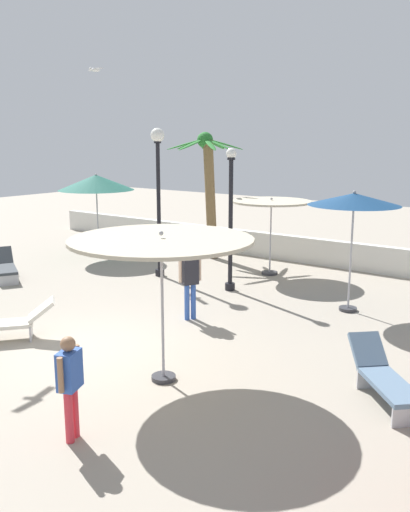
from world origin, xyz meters
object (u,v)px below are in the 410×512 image
object	(u,v)px
patio_umbrella_4	(161,244)
guest_0	(70,379)
lamp_post_1	(158,180)
guest_1	(190,277)
patio_umbrella_1	(96,183)
lounge_chair_1	(384,376)
seagull_1	(95,69)
patio_umbrella_3	(271,206)
lamp_post_0	(231,217)
lounge_chair_2	(10,322)
patio_umbrella_0	(354,201)
lounge_chair_0	(5,266)
palm_tree_2	(208,178)

from	to	relation	value
patio_umbrella_4	guest_0	bearing A→B (deg)	-83.50
lamp_post_1	guest_1	distance (m)	4.75
lamp_post_1	guest_0	bearing A→B (deg)	-56.20
patio_umbrella_1	lounge_chair_1	xyz separation A→B (m)	(12.15, -5.00, -2.25)
patio_umbrella_1	guest_1	size ratio (longest dim) A/B	1.74
guest_1	seagull_1	bearing A→B (deg)	152.91
patio_umbrella_3	lamp_post_0	xyz separation A→B (m)	(0.03, -2.27, -0.09)
seagull_1	patio_umbrella_3	bearing A→B (deg)	14.90
seagull_1	lamp_post_0	bearing A→B (deg)	-6.77
patio_umbrella_1	lounge_chair_2	world-z (taller)	patio_umbrella_1
patio_umbrella_0	patio_umbrella_3	world-z (taller)	patio_umbrella_0
patio_umbrella_3	seagull_1	xyz separation A→B (m)	(-5.90, -1.57, 4.26)
lounge_chair_1	lounge_chair_2	world-z (taller)	lounge_chair_1
patio_umbrella_3	guest_0	bearing A→B (deg)	-75.33
patio_umbrella_0	guest_1	xyz separation A→B (m)	(-2.72, -2.86, -1.69)
patio_umbrella_0	patio_umbrella_4	xyz separation A→B (m)	(-1.05, -5.76, -0.29)
lounge_chair_0	lounge_chair_1	bearing A→B (deg)	-4.73
patio_umbrella_0	lounge_chair_2	bearing A→B (deg)	-128.54
patio_umbrella_1	lounge_chair_1	distance (m)	13.33
guest_0	seagull_1	size ratio (longest dim) A/B	1.32
patio_umbrella_0	lounge_chair_2	world-z (taller)	patio_umbrella_0
seagull_1	lounge_chair_0	bearing A→B (deg)	-93.91
lamp_post_0	patio_umbrella_4	bearing A→B (deg)	-67.10
palm_tree_2	lounge_chair_2	distance (m)	9.63
lamp_post_1	patio_umbrella_3	bearing A→B (deg)	39.78
lounge_chair_1	seagull_1	size ratio (longest dim) A/B	1.50
guest_0	seagull_1	xyz separation A→B (m)	(-8.54, 8.53, 5.49)
seagull_1	patio_umbrella_4	bearing A→B (deg)	-37.14
patio_umbrella_4	lounge_chair_2	xyz separation A→B (m)	(-3.88, -0.43, -2.05)
lamp_post_1	seagull_1	xyz separation A→B (m)	(-3.25, 0.63, 3.45)
patio_umbrella_3	patio_umbrella_4	size ratio (longest dim) A/B	0.78
patio_umbrella_3	guest_0	xyz separation A→B (m)	(2.64, -10.10, -1.23)
patio_umbrella_0	guest_1	bearing A→B (deg)	-133.53
patio_umbrella_0	lamp_post_0	world-z (taller)	lamp_post_0
lounge_chair_2	patio_umbrella_0	bearing A→B (deg)	51.46
patio_umbrella_3	palm_tree_2	size ratio (longest dim) A/B	0.55
patio_umbrella_0	seagull_1	world-z (taller)	seagull_1
patio_umbrella_4	lamp_post_0	world-z (taller)	lamp_post_0
lamp_post_0	lounge_chair_0	size ratio (longest dim) A/B	2.05
patio_umbrella_4	seagull_1	distance (m)	11.13
patio_umbrella_4	guest_0	world-z (taller)	patio_umbrella_4
patio_umbrella_3	lounge_chair_0	size ratio (longest dim) A/B	1.27
patio_umbrella_4	palm_tree_2	size ratio (longest dim) A/B	0.71
guest_0	seagull_1	world-z (taller)	seagull_1
palm_tree_2	lounge_chair_1	size ratio (longest dim) A/B	2.53
lamp_post_1	lounge_chair_2	xyz separation A→B (m)	(1.15, -6.08, -2.56)
patio_umbrella_3	lounge_chair_0	bearing A→B (deg)	-139.39
palm_tree_2	lamp_post_1	bearing A→B (deg)	-82.42
patio_umbrella_4	palm_tree_2	bearing A→B (deg)	121.89
palm_tree_2	lounge_chair_0	size ratio (longest dim) A/B	2.30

